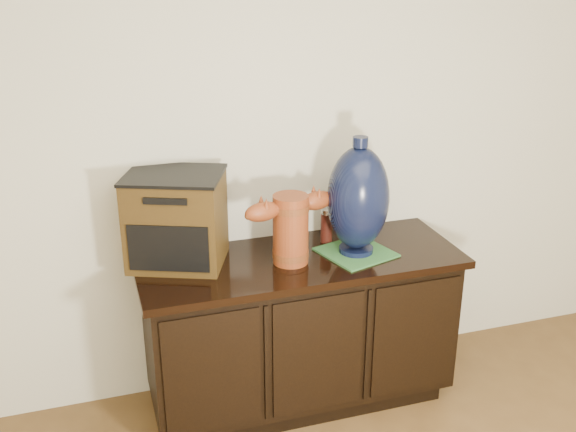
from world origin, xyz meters
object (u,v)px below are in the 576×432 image
object	(u,v)px
lamp_base	(358,199)
spray_can	(327,226)
sideboard	(300,328)
terracotta_vessel	(291,225)
tv_radio	(176,219)

from	to	relation	value
lamp_base	spray_can	distance (m)	0.26
lamp_base	spray_can	world-z (taller)	lamp_base
sideboard	spray_can	size ratio (longest dim) A/B	8.88
lamp_base	terracotta_vessel	bearing A→B (deg)	179.67
tv_radio	lamp_base	xyz separation A→B (m)	(0.78, -0.15, 0.06)
terracotta_vessel	tv_radio	world-z (taller)	tv_radio
sideboard	terracotta_vessel	size ratio (longest dim) A/B	3.30
sideboard	spray_can	distance (m)	0.50
sideboard	terracotta_vessel	distance (m)	0.55
terracotta_vessel	tv_radio	distance (m)	0.49
spray_can	tv_radio	bearing A→B (deg)	-178.93
sideboard	tv_radio	distance (m)	0.79
sideboard	spray_can	xyz separation A→B (m)	(0.17, 0.13, 0.45)
tv_radio	lamp_base	world-z (taller)	lamp_base
sideboard	spray_can	bearing A→B (deg)	37.11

